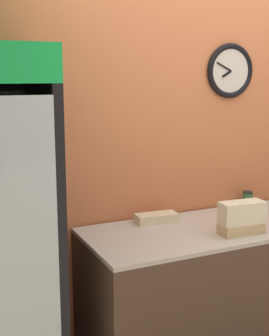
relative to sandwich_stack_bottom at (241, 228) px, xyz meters
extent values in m
cube|color=#D17547|center=(0.07, 0.58, 0.42)|extent=(5.20, 0.06, 2.70)
torus|color=black|center=(0.27, 0.54, 0.93)|extent=(0.37, 0.04, 0.37)
cylinder|color=silver|center=(0.27, 0.54, 0.93)|extent=(0.31, 0.01, 0.31)
cube|color=black|center=(0.24, 0.53, 0.91)|extent=(0.08, 0.01, 0.05)
cube|color=black|center=(0.21, 0.53, 0.96)|extent=(0.12, 0.01, 0.06)
cube|color=#4C3828|center=(0.07, 0.19, -0.50)|extent=(1.93, 0.69, 0.87)
cube|color=#BCB2A3|center=(0.07, 0.19, -0.05)|extent=(1.93, 0.69, 0.02)
cube|color=black|center=(-1.13, 0.22, -0.03)|extent=(0.05, 0.62, 1.80)
cylinder|color=navy|center=(-1.24, 0.00, 0.20)|extent=(0.07, 0.07, 0.11)
cylinder|color=navy|center=(-1.24, 0.00, 0.28)|extent=(0.03, 0.03, 0.05)
cylinder|color=#B2231E|center=(-1.24, -0.01, -0.11)|extent=(0.06, 0.06, 0.14)
cylinder|color=#B2231E|center=(-1.24, -0.01, 0.00)|extent=(0.03, 0.03, 0.06)
cube|color=tan|center=(0.00, 0.00, 0.00)|extent=(0.28, 0.13, 0.07)
cube|color=beige|center=(0.00, 0.00, 0.07)|extent=(0.28, 0.14, 0.07)
cube|color=beige|center=(0.00, 0.00, 0.13)|extent=(0.28, 0.14, 0.07)
cube|color=beige|center=(-0.36, 0.41, 0.00)|extent=(0.28, 0.14, 0.06)
cylinder|color=#336B38|center=(0.42, 0.47, 0.02)|extent=(0.07, 0.07, 0.10)
cylinder|color=#262628|center=(0.42, 0.47, 0.07)|extent=(0.07, 0.07, 0.01)
camera|label=1|loc=(-1.72, -2.16, 0.90)|focal=50.00mm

